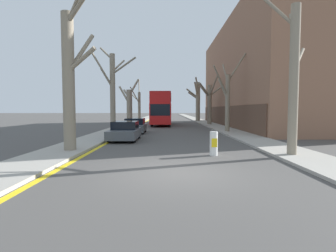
% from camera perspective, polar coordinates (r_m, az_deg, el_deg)
% --- Properties ---
extents(ground_plane, '(300.00, 300.00, 0.00)m').
position_cam_1_polar(ground_plane, '(8.82, 1.98, -10.10)').
color(ground_plane, '#4C4947').
extents(sidewalk_left, '(2.35, 120.00, 0.12)m').
position_cam_1_polar(sidewalk_left, '(58.83, -5.20, 1.60)').
color(sidewalk_left, '#A39E93').
rests_on(sidewalk_left, ground).
extents(sidewalk_right, '(2.35, 120.00, 0.12)m').
position_cam_1_polar(sidewalk_right, '(58.89, 5.55, 1.60)').
color(sidewalk_right, '#A39E93').
rests_on(sidewalk_right, ground).
extents(building_facade_right, '(10.08, 30.76, 12.76)m').
position_cam_1_polar(building_facade_right, '(35.82, 19.76, 10.24)').
color(building_facade_right, '#93664C').
rests_on(building_facade_right, ground).
extents(kerb_line_stripe, '(0.24, 120.00, 0.01)m').
position_cam_1_polar(kerb_line_stripe, '(58.73, -3.88, 1.55)').
color(kerb_line_stripe, yellow).
rests_on(kerb_line_stripe, ground).
extents(street_tree_left_0, '(2.92, 3.51, 8.68)m').
position_cam_1_polar(street_tree_left_0, '(13.68, -20.62, 10.92)').
color(street_tree_left_0, gray).
rests_on(street_tree_left_0, ground).
extents(street_tree_left_1, '(3.79, 2.93, 7.61)m').
position_cam_1_polar(street_tree_left_1, '(22.95, -12.14, 7.84)').
color(street_tree_left_1, gray).
rests_on(street_tree_left_1, ground).
extents(street_tree_left_2, '(2.75, 2.12, 6.04)m').
position_cam_1_polar(street_tree_left_2, '(33.96, -8.57, 4.48)').
color(street_tree_left_2, gray).
rests_on(street_tree_left_2, ground).
extents(street_tree_left_3, '(1.66, 3.49, 7.44)m').
position_cam_1_polar(street_tree_left_3, '(44.63, -6.51, 4.66)').
color(street_tree_left_3, gray).
rests_on(street_tree_left_3, ground).
extents(street_tree_right_0, '(2.98, 1.96, 7.49)m').
position_cam_1_polar(street_tree_right_0, '(12.84, 25.45, 9.88)').
color(street_tree_right_0, gray).
rests_on(street_tree_right_0, ground).
extents(street_tree_right_1, '(3.23, 3.11, 7.18)m').
position_cam_1_polar(street_tree_right_1, '(24.55, 12.66, 5.89)').
color(street_tree_right_1, gray).
rests_on(street_tree_right_1, ground).
extents(street_tree_right_2, '(3.75, 2.55, 6.62)m').
position_cam_1_polar(street_tree_right_2, '(35.63, 8.89, 5.25)').
color(street_tree_right_2, gray).
rests_on(street_tree_right_2, ground).
extents(street_tree_right_3, '(2.53, 1.69, 7.79)m').
position_cam_1_polar(street_tree_right_3, '(47.26, 6.29, 5.61)').
color(street_tree_right_3, gray).
rests_on(street_tree_right_3, ground).
extents(double_decker_bus, '(2.55, 10.55, 4.23)m').
position_cam_1_polar(double_decker_bus, '(35.34, -1.60, 4.10)').
color(double_decker_bus, red).
rests_on(double_decker_bus, ground).
extents(parked_car_0, '(1.83, 4.17, 1.28)m').
position_cam_1_polar(parked_car_0, '(18.17, -9.47, -1.11)').
color(parked_car_0, '#4C5156').
rests_on(parked_car_0, ground).
extents(parked_car_1, '(1.81, 4.08, 1.32)m').
position_cam_1_polar(parked_car_1, '(23.47, -7.35, -0.00)').
color(parked_car_1, '#4C5156').
rests_on(parked_car_1, ground).
extents(traffic_bollard, '(0.36, 0.37, 1.09)m').
position_cam_1_polar(traffic_bollard, '(12.10, 9.78, -3.77)').
color(traffic_bollard, white).
rests_on(traffic_bollard, ground).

